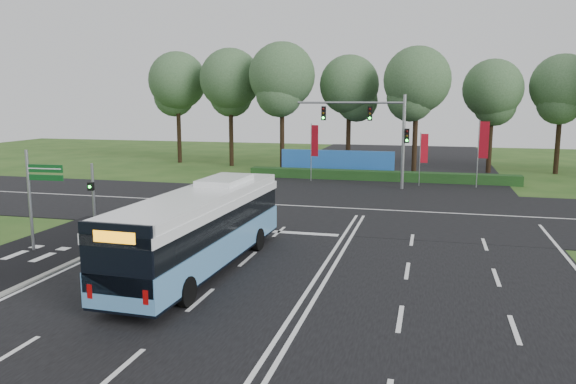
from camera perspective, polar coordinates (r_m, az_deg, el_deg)
The scene contains 15 objects.
ground at distance 23.08m, azimuth 3.74°, elevation -7.48°, with size 120.00×120.00×0.00m, color #274B19.
road_main at distance 23.08m, azimuth 3.74°, elevation -7.43°, with size 20.00×120.00×0.04m, color black.
road_cross at distance 34.61m, azimuth 7.43°, elevation -1.75°, with size 120.00×14.00×0.05m, color black.
bike_path at distance 25.84m, azimuth -26.26°, elevation -6.54°, with size 5.00×18.00×0.06m, color black.
kerb_strip at distance 24.37m, azimuth -21.94°, elevation -7.10°, with size 0.25×18.00×0.12m, color gray.
city_bus at distance 22.24m, azimuth -8.77°, elevation -3.67°, with size 2.83×11.91×3.40m.
pedestrian_signal at distance 29.48m, azimuth -19.20°, elevation -0.37°, with size 0.29×0.42×3.56m.
street_sign at distance 26.83m, azimuth -24.21°, elevation 0.26°, with size 1.77×0.18×4.53m.
banner_flag_left at distance 45.47m, azimuth 2.63°, elevation 4.87°, with size 0.66×0.29×4.70m.
banner_flag_mid at distance 44.22m, azimuth 13.57°, elevation 4.04°, with size 0.61×0.13×4.14m.
banner_flag_right at distance 44.46m, azimuth 19.12°, elevation 4.60°, with size 0.74×0.23×5.14m.
traffic_light_gantry at distance 42.43m, azimuth 9.26°, elevation 6.60°, with size 8.41×0.28×7.00m.
hedge at distance 46.81m, azimuth 9.31°, elevation 1.62°, with size 22.00×1.20×0.80m, color #173914.
blue_hoarding at distance 49.68m, azimuth 4.99°, elevation 2.97°, with size 10.00×0.30×2.20m, color blue.
eucalyptus_row at distance 52.65m, azimuth 12.73°, elevation 11.12°, with size 54.63×9.50×12.72m.
Camera 1 is at (4.02, -21.71, 6.75)m, focal length 35.00 mm.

